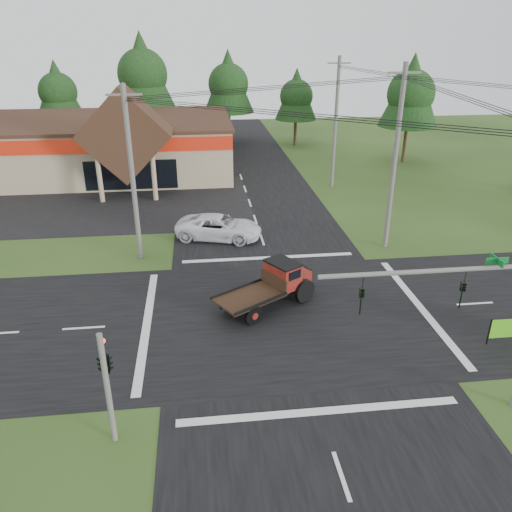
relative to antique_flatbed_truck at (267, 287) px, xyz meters
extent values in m
plane|color=#274117|center=(0.93, -1.04, -1.14)|extent=(120.00, 120.00, 0.00)
cube|color=black|center=(0.93, -1.04, -1.13)|extent=(12.00, 120.00, 0.02)
cube|color=black|center=(0.93, -1.04, -1.13)|extent=(120.00, 12.00, 0.02)
cube|color=black|center=(-13.07, 17.96, -1.13)|extent=(28.00, 14.00, 0.02)
cube|color=tan|center=(-15.07, 28.96, 1.36)|extent=(30.00, 15.00, 5.00)
cube|color=#392417|center=(-15.07, 28.96, 3.91)|extent=(30.40, 15.40, 0.30)
cube|color=#B2200D|center=(-15.07, 21.41, 2.96)|extent=(30.00, 0.12, 1.20)
cube|color=#392417|center=(-9.07, 20.46, 4.16)|extent=(7.78, 4.00, 7.78)
cylinder|color=tan|center=(-11.27, 18.76, 0.86)|extent=(0.40, 0.40, 4.00)
cylinder|color=tan|center=(-6.87, 18.76, 0.86)|extent=(0.40, 0.40, 4.00)
cube|color=black|center=(-9.07, 21.44, 0.36)|extent=(8.00, 0.08, 2.60)
cylinder|color=#595651|center=(4.43, -8.54, 4.86)|extent=(8.00, 0.16, 0.16)
imported|color=black|center=(5.43, -8.54, 3.86)|extent=(0.16, 0.20, 1.00)
imported|color=black|center=(1.93, -8.54, 3.86)|extent=(0.16, 0.20, 1.00)
cube|color=#0C6626|center=(6.43, -8.54, 5.11)|extent=(0.80, 0.04, 0.22)
cylinder|color=#595651|center=(-6.57, -8.54, 1.06)|extent=(0.20, 0.20, 4.40)
imported|color=black|center=(-6.57, -8.34, 2.56)|extent=(0.53, 2.48, 1.00)
sphere|color=#FF0C0C|center=(-6.57, -8.19, 2.76)|extent=(0.18, 0.18, 0.18)
cylinder|color=#595651|center=(-7.07, 6.96, 4.11)|extent=(0.30, 0.30, 10.50)
cube|color=#595651|center=(-7.07, 6.96, 8.76)|extent=(2.00, 0.12, 0.12)
cylinder|color=#595651|center=(8.93, 6.96, 4.61)|extent=(0.30, 0.30, 11.50)
cube|color=#595651|center=(8.93, 6.96, 9.76)|extent=(2.00, 0.12, 0.12)
cylinder|color=#595651|center=(8.93, 20.96, 4.46)|extent=(0.30, 0.30, 11.20)
cube|color=#595651|center=(8.93, 20.96, 9.46)|extent=(2.00, 0.12, 0.12)
cylinder|color=#332316|center=(-19.07, 40.96, 0.61)|extent=(0.36, 0.36, 3.50)
cone|color=black|center=(-19.07, 40.96, 5.66)|extent=(5.60, 5.60, 6.60)
sphere|color=black|center=(-19.07, 40.96, 5.36)|extent=(4.40, 4.40, 4.40)
cylinder|color=#332316|center=(-9.07, 39.96, 1.13)|extent=(0.36, 0.36, 4.55)
cone|color=black|center=(-9.07, 39.96, 7.70)|extent=(7.28, 7.28, 8.58)
sphere|color=black|center=(-9.07, 39.96, 7.31)|extent=(5.72, 5.72, 5.72)
cylinder|color=#332316|center=(0.93, 40.96, 0.78)|extent=(0.36, 0.36, 3.85)
cone|color=black|center=(0.93, 40.96, 6.34)|extent=(6.16, 6.16, 7.26)
sphere|color=black|center=(0.93, 40.96, 6.01)|extent=(4.84, 4.84, 4.84)
cylinder|color=#332316|center=(8.93, 38.96, 0.43)|extent=(0.36, 0.36, 3.15)
cone|color=black|center=(8.93, 38.96, 4.98)|extent=(5.04, 5.04, 5.94)
sphere|color=black|center=(8.93, 38.96, 4.71)|extent=(3.96, 3.96, 3.96)
cylinder|color=#332316|center=(18.93, 28.96, 0.78)|extent=(0.36, 0.36, 3.85)
cone|color=black|center=(18.93, 28.96, 6.34)|extent=(6.16, 6.16, 7.26)
sphere|color=black|center=(18.93, 28.96, 6.01)|extent=(4.84, 4.84, 4.84)
imported|color=white|center=(-1.97, 9.65, -0.33)|extent=(6.33, 4.16, 1.62)
camera|label=1|loc=(-3.19, -22.35, 12.05)|focal=35.00mm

